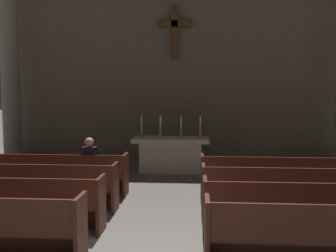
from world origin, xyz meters
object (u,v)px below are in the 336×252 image
at_px(candlestick_outer_left, 142,131).
at_px(candlestick_outer_right, 200,131).
at_px(pew_left_row_4, 57,174).
at_px(pew_right_row_4, 274,177).
at_px(altar, 171,154).
at_px(pew_left_row_2, 9,203).
at_px(candlestick_inner_left, 160,131).
at_px(candlestick_inner_right, 181,131).
at_px(pew_right_row_3, 286,191).
at_px(pew_left_row_3, 37,186).
at_px(pew_right_row_2, 303,209).
at_px(lone_worshipper, 91,164).
at_px(column_left_fourth, 10,64).
at_px(pew_right_row_1, 328,236).

relative_size(candlestick_outer_left, candlestick_outer_right, 1.00).
distance_m(pew_left_row_4, pew_right_row_4, 4.86).
relative_size(altar, candlestick_outer_right, 3.56).
xyz_separation_m(pew_left_row_4, candlestick_outer_left, (1.58, 2.60, 0.73)).
bearing_deg(pew_left_row_2, candlestick_inner_left, 66.46).
relative_size(pew_right_row_4, candlestick_inner_right, 5.17).
height_order(pew_left_row_2, candlestick_inner_right, candlestick_inner_right).
distance_m(pew_left_row_2, pew_right_row_3, 4.99).
relative_size(pew_left_row_3, candlestick_outer_left, 5.17).
xyz_separation_m(pew_right_row_3, candlestick_inner_left, (-2.73, 3.75, 0.73)).
distance_m(pew_right_row_2, pew_right_row_4, 2.29).
distance_m(pew_left_row_3, pew_right_row_2, 4.99).
bearing_deg(pew_left_row_2, candlestick_inner_right, 60.83).
relative_size(altar, candlestick_outer_left, 3.56).
xyz_separation_m(pew_left_row_3, pew_right_row_2, (4.86, -1.14, 0.00)).
xyz_separation_m(altar, candlestick_outer_left, (-0.85, 0.00, 0.67)).
distance_m(pew_left_row_2, pew_right_row_2, 4.86).
relative_size(candlestick_inner_left, lone_worshipper, 0.47).
bearing_deg(pew_left_row_3, lone_worshipper, 57.01).
bearing_deg(column_left_fourth, altar, -12.54).
bearing_deg(lone_worshipper, candlestick_inner_left, 62.00).
bearing_deg(pew_right_row_3, candlestick_outer_left, 131.21).
height_order(pew_left_row_3, pew_right_row_1, same).
relative_size(pew_right_row_1, candlestick_inner_left, 5.17).
height_order(pew_left_row_3, pew_left_row_4, same).
bearing_deg(pew_right_row_4, pew_right_row_2, -90.00).
height_order(candlestick_outer_left, lone_worshipper, candlestick_outer_left).
bearing_deg(lone_worshipper, candlestick_outer_left, 72.41).
distance_m(pew_right_row_4, candlestick_inner_left, 3.84).
height_order(pew_left_row_3, pew_right_row_4, same).
distance_m(pew_right_row_2, candlestick_outer_right, 5.19).
distance_m(pew_right_row_4, column_left_fourth, 9.03).
distance_m(pew_right_row_2, pew_right_row_3, 1.14).
bearing_deg(pew_right_row_3, pew_right_row_2, -90.00).
height_order(pew_left_row_2, pew_right_row_2, same).
relative_size(pew_left_row_4, column_left_fourth, 0.48).
height_order(candlestick_inner_left, lone_worshipper, candlestick_inner_left).
bearing_deg(pew_left_row_4, candlestick_inner_left, 50.68).
height_order(pew_left_row_2, candlestick_inner_left, candlestick_inner_left).
relative_size(pew_right_row_3, candlestick_outer_left, 5.17).
height_order(pew_right_row_3, candlestick_outer_right, candlestick_outer_right).
bearing_deg(pew_right_row_1, candlestick_outer_left, 118.53).
distance_m(pew_right_row_1, lone_worshipper, 5.37).
bearing_deg(candlestick_inner_right, pew_left_row_3, -126.09).
bearing_deg(pew_right_row_3, candlestick_inner_left, 126.09).
distance_m(column_left_fourth, lone_worshipper, 5.80).
height_order(column_left_fourth, lone_worshipper, column_left_fourth).
bearing_deg(lone_worshipper, pew_right_row_2, -29.62).
height_order(pew_right_row_1, pew_right_row_4, same).
height_order(pew_left_row_2, candlestick_outer_left, candlestick_outer_left).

